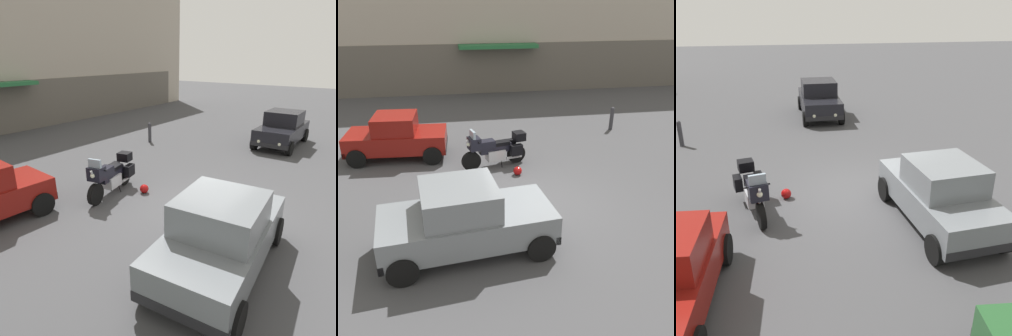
% 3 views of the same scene
% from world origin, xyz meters
% --- Properties ---
extents(ground_plane, '(80.00, 80.00, 0.00)m').
position_xyz_m(ground_plane, '(0.00, 0.00, 0.00)').
color(ground_plane, '#424244').
extents(building_facade_rear, '(36.82, 3.40, 9.72)m').
position_xyz_m(building_facade_rear, '(0.00, 14.46, 4.81)').
color(building_facade_rear, '#A89E8E').
rests_on(building_facade_rear, ground).
extents(motorcycle, '(2.23, 1.03, 1.36)m').
position_xyz_m(motorcycle, '(-0.65, 2.84, 0.62)').
color(motorcycle, black).
rests_on(motorcycle, ground).
extents(helmet, '(0.28, 0.28, 0.28)m').
position_xyz_m(helmet, '(-0.05, 2.03, 0.14)').
color(helmet, '#990C0C').
rests_on(helmet, ground).
extents(car_compact_side, '(3.55, 1.89, 1.56)m').
position_xyz_m(car_compact_side, '(-3.95, 4.15, 0.77)').
color(car_compact_side, maroon).
rests_on(car_compact_side, ground).
extents(car_wagon_end, '(3.99, 2.14, 1.64)m').
position_xyz_m(car_wagon_end, '(-1.94, -1.57, 0.81)').
color(car_wagon_end, slate).
rests_on(car_wagon_end, ground).
extents(bollard_curbside, '(0.16, 0.16, 0.98)m').
position_xyz_m(bollard_curbside, '(4.78, 5.75, 0.52)').
color(bollard_curbside, '#333338').
rests_on(bollard_curbside, ground).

